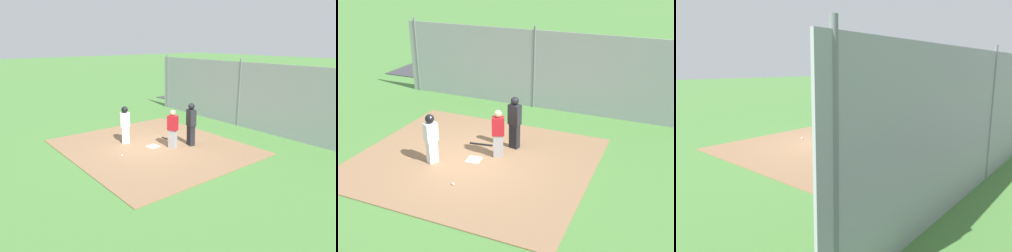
% 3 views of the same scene
% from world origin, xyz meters
% --- Properties ---
extents(ground_plane, '(140.00, 140.00, 0.00)m').
position_xyz_m(ground_plane, '(0.00, 0.00, 0.00)').
color(ground_plane, '#477A38').
extents(dirt_infield, '(7.20, 6.40, 0.03)m').
position_xyz_m(dirt_infield, '(0.00, 0.00, 0.01)').
color(dirt_infield, '#896647').
rests_on(dirt_infield, ground_plane).
extents(home_plate, '(0.48, 0.48, 0.02)m').
position_xyz_m(home_plate, '(0.00, 0.00, 0.04)').
color(home_plate, white).
rests_on(home_plate, dirt_infield).
extents(catcher, '(0.45, 0.38, 1.55)m').
position_xyz_m(catcher, '(-0.59, -0.55, 0.83)').
color(catcher, '#9E9EA3').
rests_on(catcher, dirt_infield).
extents(umpire, '(0.42, 0.33, 1.76)m').
position_xyz_m(umpire, '(-0.81, -1.32, 0.96)').
color(umpire, black).
rests_on(umpire, dirt_infield).
extents(runner, '(0.40, 0.46, 1.57)m').
position_xyz_m(runner, '(1.09, 0.62, 0.91)').
color(runner, silver).
rests_on(runner, dirt_infield).
extents(baseball_bat, '(0.79, 0.18, 0.06)m').
position_xyz_m(baseball_bat, '(0.28, -1.04, 0.06)').
color(baseball_bat, black).
rests_on(baseball_bat, dirt_infield).
extents(baseball, '(0.07, 0.07, 0.07)m').
position_xyz_m(baseball, '(-0.17, 1.55, 0.07)').
color(baseball, white).
rests_on(baseball, dirt_infield).
extents(backstop_fence, '(12.00, 0.10, 3.35)m').
position_xyz_m(backstop_fence, '(0.00, -5.32, 1.60)').
color(backstop_fence, '#93999E').
rests_on(backstop_fence, ground_plane).
extents(parking_lot, '(18.00, 5.20, 0.04)m').
position_xyz_m(parking_lot, '(0.00, -9.43, 0.02)').
color(parking_lot, '#38383D').
rests_on(parking_lot, ground_plane).
extents(parked_car_white, '(4.32, 2.14, 1.28)m').
position_xyz_m(parked_car_white, '(5.75, -9.75, 0.61)').
color(parked_car_white, silver).
rests_on(parked_car_white, parking_lot).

